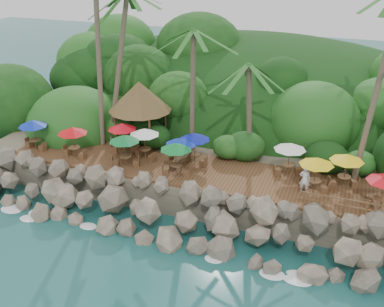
% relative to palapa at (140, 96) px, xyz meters
% --- Properties ---
extents(ground, '(140.00, 140.00, 0.00)m').
position_rel_palapa_xyz_m(ground, '(5.34, -9.24, -5.79)').
color(ground, '#19514F').
rests_on(ground, ground).
extents(land_base, '(32.00, 25.20, 2.10)m').
position_rel_palapa_xyz_m(land_base, '(5.34, 6.76, -4.74)').
color(land_base, gray).
rests_on(land_base, ground).
extents(jungle_hill, '(44.80, 28.00, 15.40)m').
position_rel_palapa_xyz_m(jungle_hill, '(5.34, 14.26, -5.79)').
color(jungle_hill, '#143811').
rests_on(jungle_hill, ground).
extents(seawall, '(29.00, 4.00, 2.30)m').
position_rel_palapa_xyz_m(seawall, '(5.34, -7.24, -4.64)').
color(seawall, gray).
rests_on(seawall, ground).
extents(terrace, '(26.00, 5.00, 0.20)m').
position_rel_palapa_xyz_m(terrace, '(5.34, -3.24, -3.59)').
color(terrace, brown).
rests_on(terrace, land_base).
extents(jungle_foliage, '(44.00, 16.00, 12.00)m').
position_rel_palapa_xyz_m(jungle_foliage, '(5.34, 5.76, -5.79)').
color(jungle_foliage, '#143811').
rests_on(jungle_foliage, ground).
extents(foam_line, '(25.20, 0.80, 0.06)m').
position_rel_palapa_xyz_m(foam_line, '(5.34, -8.94, -5.76)').
color(foam_line, white).
rests_on(foam_line, ground).
extents(palms, '(26.93, 7.15, 13.16)m').
position_rel_palapa_xyz_m(palms, '(7.19, -0.45, 6.43)').
color(palms, brown).
rests_on(palms, ground).
extents(palapa, '(4.72, 4.72, 4.60)m').
position_rel_palapa_xyz_m(palapa, '(0.00, 0.00, 0.00)').
color(palapa, brown).
rests_on(palapa, ground).
extents(dining_clusters, '(25.68, 4.63, 2.25)m').
position_rel_palapa_xyz_m(dining_clusters, '(5.40, -3.45, -1.62)').
color(dining_clusters, brown).
rests_on(dining_clusters, terrace).
extents(railing, '(7.20, 0.10, 1.00)m').
position_rel_palapa_xyz_m(railing, '(16.39, -5.59, -2.88)').
color(railing, brown).
rests_on(railing, terrace).
extents(waiter, '(0.67, 0.45, 1.81)m').
position_rel_palapa_xyz_m(waiter, '(12.82, -3.95, -2.58)').
color(waiter, silver).
rests_on(waiter, terrace).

